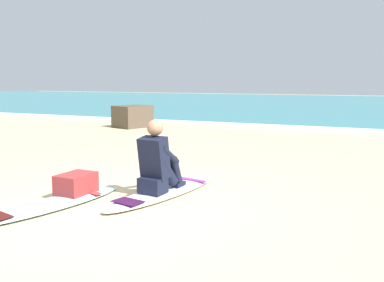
{
  "coord_description": "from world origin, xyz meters",
  "views": [
    {
      "loc": [
        2.78,
        -4.0,
        1.52
      ],
      "look_at": [
        0.14,
        1.95,
        0.55
      ],
      "focal_mm": 38.34,
      "sensor_mm": 36.0,
      "label": 1
    }
  ],
  "objects_px": {
    "surfboard_main": "(165,191)",
    "shoreline_rock": "(133,116)",
    "beach_bag": "(76,186)",
    "surfboard_spare_near": "(49,205)",
    "surfer_seated": "(158,164)"
  },
  "relations": [
    {
      "from": "surfboard_main",
      "to": "shoreline_rock",
      "type": "bearing_deg",
      "value": 125.16
    },
    {
      "from": "beach_bag",
      "to": "surfboard_spare_near",
      "type": "bearing_deg",
      "value": -93.45
    },
    {
      "from": "shoreline_rock",
      "to": "surfboard_spare_near",
      "type": "bearing_deg",
      "value": -64.68
    },
    {
      "from": "surfboard_main",
      "to": "surfboard_spare_near",
      "type": "distance_m",
      "value": 1.48
    },
    {
      "from": "surfboard_spare_near",
      "to": "shoreline_rock",
      "type": "relative_size",
      "value": 2.03
    },
    {
      "from": "surfer_seated",
      "to": "shoreline_rock",
      "type": "bearing_deg",
      "value": 124.42
    },
    {
      "from": "beach_bag",
      "to": "surfboard_main",
      "type": "bearing_deg",
      "value": 32.67
    },
    {
      "from": "surfboard_main",
      "to": "beach_bag",
      "type": "relative_size",
      "value": 4.78
    },
    {
      "from": "surfer_seated",
      "to": "beach_bag",
      "type": "relative_size",
      "value": 1.97
    },
    {
      "from": "surfboard_spare_near",
      "to": "shoreline_rock",
      "type": "xyz_separation_m",
      "value": [
        -3.63,
        7.67,
        0.31
      ]
    },
    {
      "from": "surfboard_main",
      "to": "surfer_seated",
      "type": "xyz_separation_m",
      "value": [
        -0.04,
        -0.13,
        0.4
      ]
    },
    {
      "from": "shoreline_rock",
      "to": "beach_bag",
      "type": "xyz_separation_m",
      "value": [
        3.65,
        -7.2,
        -0.19
      ]
    },
    {
      "from": "surfer_seated",
      "to": "beach_bag",
      "type": "bearing_deg",
      "value": -151.94
    },
    {
      "from": "beach_bag",
      "to": "shoreline_rock",
      "type": "bearing_deg",
      "value": 116.92
    },
    {
      "from": "surfboard_main",
      "to": "surfer_seated",
      "type": "relative_size",
      "value": 2.43
    }
  ]
}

